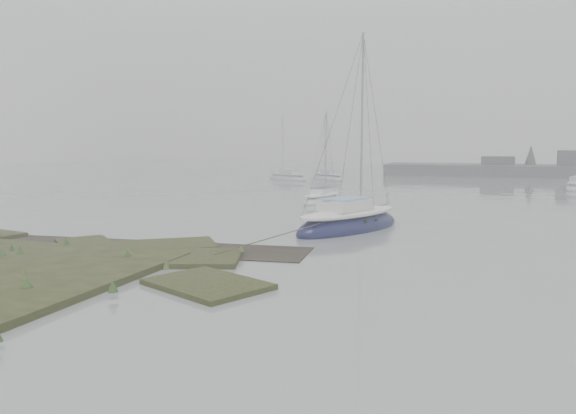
# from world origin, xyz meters

# --- Properties ---
(ground) EXTENTS (160.00, 160.00, 0.00)m
(ground) POSITION_xyz_m (0.00, 30.00, 0.00)
(ground) COLOR slate
(ground) RESTS_ON ground
(sailboat_main) EXTENTS (5.22, 7.68, 10.35)m
(sailboat_main) POSITION_xyz_m (2.06, 11.56, 0.32)
(sailboat_main) COLOR black
(sailboat_main) RESTS_ON ground
(sailboat_white) EXTENTS (2.43, 5.21, 7.07)m
(sailboat_white) POSITION_xyz_m (-2.59, 23.23, 0.22)
(sailboat_white) COLOR silver
(sailboat_white) RESTS_ON ground
(sailboat_far_a) EXTENTS (5.88, 4.16, 7.96)m
(sailboat_far_a) POSITION_xyz_m (-12.76, 45.05, 0.25)
(sailboat_far_a) COLOR #A8AEB1
(sailboat_far_a) RESTS_ON ground
(sailboat_far_c) EXTENTS (5.43, 5.18, 7.98)m
(sailboat_far_c) POSITION_xyz_m (-8.50, 46.86, 0.25)
(sailboat_far_c) COLOR #B8BDC4
(sailboat_far_c) RESTS_ON ground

